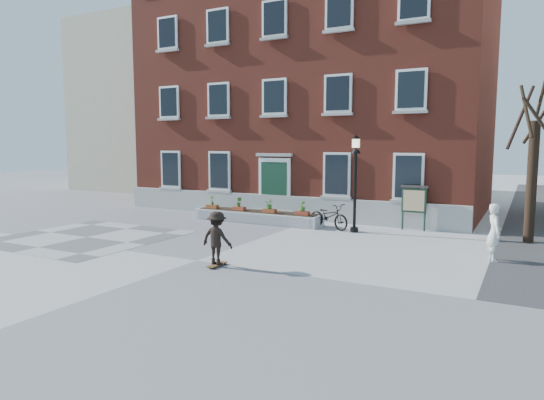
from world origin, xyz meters
The scene contains 11 objects.
ground centered at (0.00, 0.00, 0.00)m, with size 100.00×100.00×0.00m, color #A09FA2.
checker_patch centered at (-6.00, 1.00, 0.01)m, with size 6.00×6.00×0.01m, color #545456.
distant_building centered at (-18.00, 20.00, 6.50)m, with size 10.00×12.00×13.00m, color #BCB597.
bicycle centered at (1.52, 7.17, 0.54)m, with size 0.72×2.07×1.09m, color black.
bystander centered at (8.07, 4.31, 0.89)m, with size 0.65×0.42×1.77m, color silver.
brick_building centered at (-2.00, 13.98, 6.30)m, with size 18.40×10.85×12.60m.
planter_assembly centered at (-1.99, 7.18, 0.31)m, with size 6.20×1.12×1.15m.
bare_tree centered at (9.01, 8.01, 2.79)m, with size 1.83×1.83×6.16m.
lamp_post centered at (2.73, 6.95, 2.54)m, with size 0.40×0.40×3.93m.
notice_board centered at (4.75, 8.51, 1.26)m, with size 1.10×0.16×1.87m.
skateboarder centered at (0.97, -0.29, 0.85)m, with size 1.02×0.78×1.64m.
Camera 1 is at (8.97, -11.79, 3.60)m, focal length 32.00 mm.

